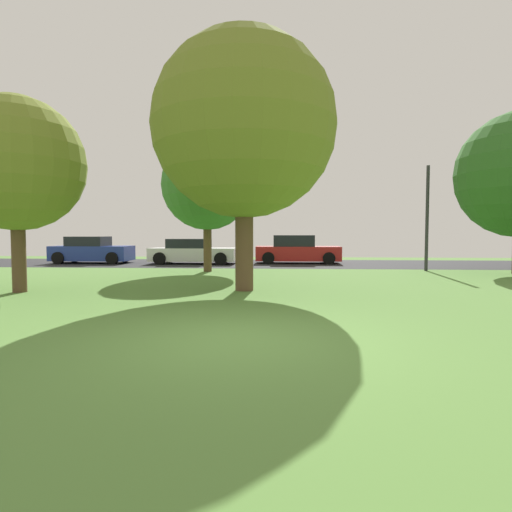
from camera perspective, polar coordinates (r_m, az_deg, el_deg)
ground_plane at (r=6.64m, az=-2.59°, el=-11.18°), size 44.00×44.00×0.00m
road_strip at (r=22.47m, az=1.91°, el=-1.02°), size 44.00×6.40×0.01m
maple_tree_far at (r=13.48m, az=-29.62°, el=10.71°), size 3.66×3.66×5.35m
oak_tree_left at (r=18.07m, az=-6.60°, el=9.49°), size 3.80×3.80×5.55m
maple_tree_near at (r=12.35m, az=-1.62°, el=17.06°), size 5.16×5.16×7.21m
parked_car_blue at (r=24.40m, az=-21.28°, el=0.65°), size 4.12×1.95×1.43m
parked_car_white at (r=22.56m, az=-8.55°, el=0.51°), size 4.49×1.94×1.32m
parked_car_red at (r=22.76m, az=5.54°, el=0.74°), size 4.46×1.94×1.51m
street_lamp_post at (r=19.59m, az=22.06°, el=4.71°), size 0.14×0.14×4.50m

